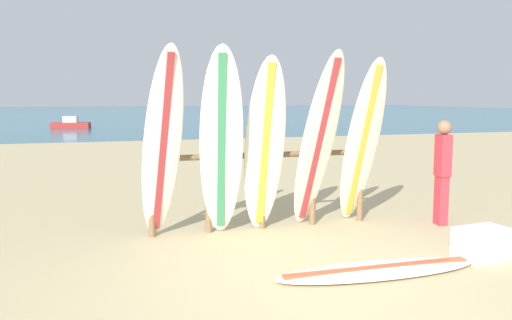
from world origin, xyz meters
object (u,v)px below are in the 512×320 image
surfboard_rack (262,177)px  surfboard_leaning_center_right (362,144)px  surfboard_leaning_far_left (162,146)px  surfboard_leaning_center_left (265,146)px  surfboard_lying_on_sand (378,270)px  surfboard_leaning_center (318,143)px  beachgoer_standing (443,168)px  small_boat_offshore (71,124)px  surfboard_leaning_left (221,144)px  cooler_box (483,243)px

surfboard_rack → surfboard_leaning_center_right: surfboard_leaning_center_right is taller
surfboard_leaning_far_left → surfboard_leaning_center_left: 1.37m
surfboard_lying_on_sand → surfboard_leaning_center: bearing=87.8°
beachgoer_standing → small_boat_offshore: size_ratio=0.68×
surfboard_rack → surfboard_leaning_left: 0.93m
surfboard_rack → surfboard_leaning_left: size_ratio=1.28×
surfboard_leaning_center → surfboard_leaning_far_left: bearing=178.2°
surfboard_rack → beachgoer_standing: (2.55, -0.55, 0.11)m
surfboard_leaning_far_left → surfboard_leaning_center_left: size_ratio=1.04×
surfboard_leaning_far_left → cooler_box: bearing=-26.9°
surfboard_leaning_far_left → beachgoer_standing: surfboard_leaning_far_left is taller
surfboard_leaning_left → small_boat_offshore: 25.61m
surfboard_leaning_center_right → cooler_box: (0.63, -1.75, -1.01)m
surfboard_lying_on_sand → small_boat_offshore: size_ratio=1.03×
surfboard_leaning_left → cooler_box: (2.68, -1.68, -1.06)m
surfboard_leaning_center_right → surfboard_lying_on_sand: size_ratio=1.03×
surfboard_leaning_far_left → surfboard_leaning_left: surfboard_leaning_left is taller
small_boat_offshore → surfboard_leaning_center_right: bearing=-78.6°
surfboard_rack → small_boat_offshore: 25.31m
surfboard_lying_on_sand → surfboard_leaning_center_left: bearing=108.8°
surfboard_leaning_center → surfboard_leaning_left: bearing=179.8°
surfboard_leaning_center_left → beachgoer_standing: bearing=-6.5°
surfboard_leaning_far_left → surfboard_leaning_left: 0.75m
surfboard_leaning_left → surfboard_lying_on_sand: bearing=-54.4°
surfboard_leaning_center_right → surfboard_lying_on_sand: bearing=-112.9°
surfboard_leaning_center → beachgoer_standing: size_ratio=1.61×
surfboard_leaning_center → beachgoer_standing: (1.88, -0.17, -0.39)m
surfboard_leaning_left → small_boat_offshore: bearing=96.8°
surfboard_leaning_far_left → surfboard_leaning_center_right: bearing=0.2°
surfboard_lying_on_sand → surfboard_leaning_center_right: bearing=67.1°
beachgoer_standing → small_boat_offshore: bearing=103.8°
surfboard_rack → surfboard_leaning_far_left: (-1.42, -0.32, 0.51)m
surfboard_leaning_center_left → surfboard_lying_on_sand: bearing=-71.2°
surfboard_leaning_center_left → cooler_box: (2.05, -1.80, -1.02)m
surfboard_rack → beachgoer_standing: bearing=-12.3°
surfboard_rack → surfboard_lying_on_sand: bearing=-74.4°
surfboard_leaning_left → surfboard_lying_on_sand: size_ratio=1.08×
surfboard_leaning_left → surfboard_rack: bearing=29.5°
surfboard_lying_on_sand → cooler_box: 1.42m
cooler_box → surfboard_rack: bearing=128.4°
surfboard_leaning_left → surfboard_leaning_center_left: size_ratio=1.04×
surfboard_leaning_center_left → cooler_box: size_ratio=3.98×
surfboard_leaning_center → small_boat_offshore: 25.81m
surfboard_lying_on_sand → small_boat_offshore: small_boat_offshore is taller
surfboard_leaning_left → surfboard_leaning_center_right: 2.05m
surfboard_rack → surfboard_leaning_left: surfboard_leaning_left is taller
surfboard_rack → surfboard_leaning_far_left: bearing=-167.3°
cooler_box → surfboard_lying_on_sand: bearing=178.0°
surfboard_leaning_far_left → small_boat_offshore: 25.47m
surfboard_leaning_center_right → small_boat_offshore: size_ratio=1.06×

